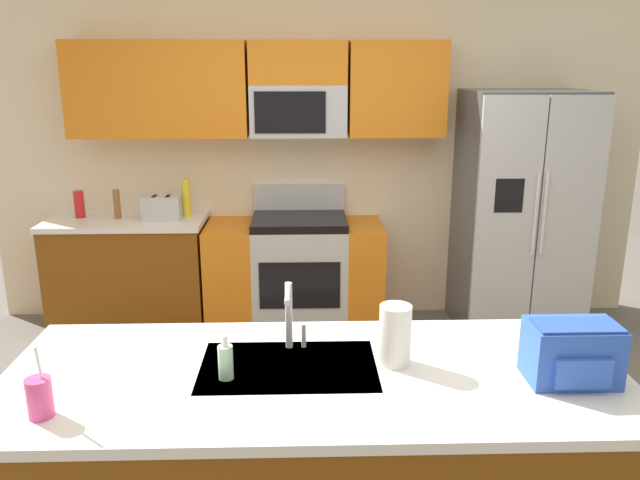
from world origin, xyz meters
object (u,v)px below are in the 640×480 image
(bottle_red, at_px, (79,204))
(sink_faucet, at_px, (290,312))
(bottle_yellow, at_px, (186,198))
(soap_dispenser, at_px, (226,361))
(backpack, at_px, (572,351))
(pepper_mill, at_px, (117,204))
(paper_towel_roll, at_px, (395,335))
(toaster, at_px, (162,208))
(range_oven, at_px, (295,273))
(refrigerator, at_px, (520,214))
(drink_cup_pink, at_px, (40,397))

(bottle_red, relative_size, sink_faucet, 0.73)
(sink_faucet, bearing_deg, bottle_yellow, 109.29)
(soap_dispenser, distance_m, backpack, 1.27)
(pepper_mill, relative_size, paper_towel_roll, 0.92)
(bottle_red, xyz_separation_m, soap_dispenser, (1.41, -2.60, -0.03))
(toaster, xyz_separation_m, soap_dispenser, (0.77, -2.51, -0.02))
(backpack, bearing_deg, pepper_mill, 132.27)
(range_oven, bearing_deg, refrigerator, -2.39)
(pepper_mill, height_order, sink_faucet, sink_faucet)
(paper_towel_roll, xyz_separation_m, backpack, (0.63, -0.16, -0.00))
(bottle_yellow, bearing_deg, sink_faucet, -70.71)
(refrigerator, bearing_deg, range_oven, 177.61)
(bottle_red, bearing_deg, refrigerator, -1.82)
(sink_faucet, relative_size, paper_towel_roll, 1.17)
(range_oven, xyz_separation_m, soap_dispenser, (-0.23, -2.56, 0.53))
(refrigerator, height_order, backpack, refrigerator)
(pepper_mill, xyz_separation_m, bottle_red, (-0.30, 0.04, -0.01))
(toaster, xyz_separation_m, bottle_red, (-0.64, 0.09, 0.01))
(range_oven, bearing_deg, sink_faucet, -89.82)
(range_oven, distance_m, pepper_mill, 1.46)
(pepper_mill, height_order, soap_dispenser, pepper_mill)
(range_oven, xyz_separation_m, backpack, (1.04, -2.62, 0.57))
(pepper_mill, height_order, paper_towel_roll, paper_towel_roll)
(toaster, height_order, backpack, backpack)
(drink_cup_pink, xyz_separation_m, soap_dispenser, (0.58, 0.24, -0.00))
(refrigerator, distance_m, bottle_yellow, 2.56)
(bottle_yellow, relative_size, paper_towel_roll, 1.21)
(bottle_yellow, bearing_deg, range_oven, -2.82)
(refrigerator, height_order, paper_towel_roll, refrigerator)
(range_oven, distance_m, sink_faucet, 2.41)
(drink_cup_pink, distance_m, paper_towel_roll, 1.27)
(range_oven, xyz_separation_m, pepper_mill, (-1.34, -0.00, 0.57))
(bottle_red, distance_m, bottle_yellow, 0.81)
(range_oven, bearing_deg, bottle_yellow, 177.18)
(refrigerator, xyz_separation_m, drink_cup_pink, (-2.54, -2.74, 0.04))
(toaster, height_order, soap_dispenser, toaster)
(pepper_mill, distance_m, soap_dispenser, 2.79)
(soap_dispenser, distance_m, paper_towel_roll, 0.65)
(bottle_red, bearing_deg, pepper_mill, -7.24)
(pepper_mill, xyz_separation_m, soap_dispenser, (1.11, -2.56, -0.04))
(drink_cup_pink, height_order, paper_towel_roll, drink_cup_pink)
(refrigerator, distance_m, toaster, 2.72)
(refrigerator, height_order, sink_faucet, refrigerator)
(sink_faucet, xyz_separation_m, drink_cup_pink, (-0.82, -0.48, -0.10))
(pepper_mill, bearing_deg, sink_faucet, -59.94)
(bottle_red, distance_m, paper_towel_roll, 3.23)
(toaster, height_order, sink_faucet, sink_faucet)
(range_oven, relative_size, paper_towel_roll, 5.67)
(pepper_mill, bearing_deg, drink_cup_pink, -79.26)
(bottle_red, relative_size, bottle_yellow, 0.70)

